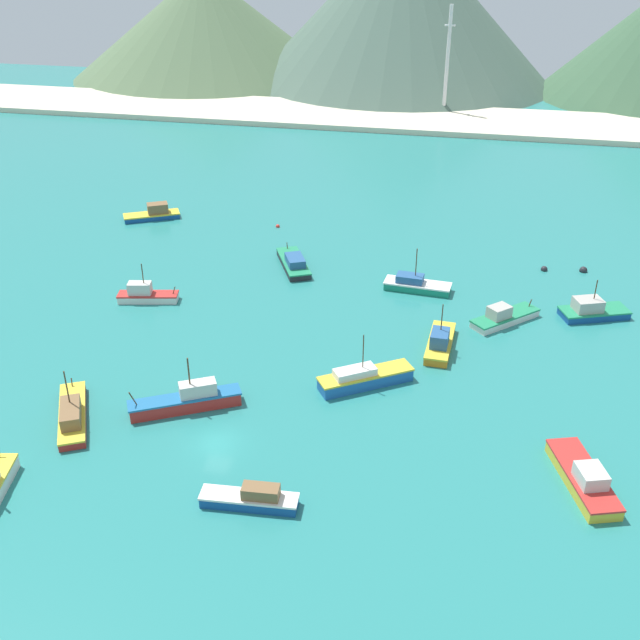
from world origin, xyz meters
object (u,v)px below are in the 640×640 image
(fishing_boat_2, at_px, (584,478))
(fishing_boat_10, at_px, (154,213))
(fishing_boat_4, at_px, (72,414))
(fishing_boat_12, at_px, (252,499))
(fishing_boat_8, at_px, (592,310))
(fishing_boat_11, at_px, (504,317))
(fishing_boat_0, at_px, (416,285))
(fishing_boat_5, at_px, (440,342))
(radio_tower, at_px, (447,61))
(fishing_boat_6, at_px, (146,295))
(fishing_boat_1, at_px, (294,263))
(buoy_0, at_px, (278,226))
(fishing_boat_9, at_px, (188,400))
(fishing_boat_13, at_px, (364,378))
(buoy_2, at_px, (583,270))
(buoy_1, at_px, (544,269))

(fishing_boat_2, bearing_deg, fishing_boat_10, 139.84)
(fishing_boat_4, xyz_separation_m, fishing_boat_12, (20.47, -7.73, -0.07))
(fishing_boat_8, relative_size, fishing_boat_10, 0.98)
(fishing_boat_11, bearing_deg, fishing_boat_0, 149.46)
(fishing_boat_5, relative_size, radio_tower, 0.36)
(fishing_boat_4, height_order, fishing_boat_5, fishing_boat_5)
(fishing_boat_6, distance_m, radio_tower, 110.07)
(fishing_boat_10, distance_m, radio_tower, 88.77)
(fishing_boat_1, relative_size, fishing_boat_12, 1.20)
(fishing_boat_6, xyz_separation_m, buoy_0, (9.94, 27.80, -0.79))
(fishing_boat_5, height_order, fishing_boat_6, fishing_boat_5)
(fishing_boat_2, xyz_separation_m, fishing_boat_9, (-37.58, 3.69, 0.18))
(radio_tower, bearing_deg, fishing_boat_10, -117.72)
(fishing_boat_1, relative_size, fishing_boat_13, 1.02)
(fishing_boat_4, relative_size, fishing_boat_9, 0.96)
(fishing_boat_5, height_order, fishing_boat_8, fishing_boat_5)
(fishing_boat_13, relative_size, buoy_2, 9.25)
(fishing_boat_10, height_order, buoy_2, fishing_boat_10)
(fishing_boat_2, height_order, fishing_boat_5, fishing_boat_5)
(fishing_boat_11, bearing_deg, fishing_boat_9, -141.27)
(fishing_boat_0, bearing_deg, fishing_boat_8, -7.54)
(fishing_boat_9, xyz_separation_m, buoy_0, (-3.66, 48.90, -0.92))
(fishing_boat_2, bearing_deg, buoy_0, 128.10)
(fishing_boat_10, height_order, fishing_boat_11, fishing_boat_10)
(fishing_boat_1, height_order, buoy_1, fishing_boat_1)
(fishing_boat_10, bearing_deg, fishing_boat_9, -63.54)
(fishing_boat_12, xyz_separation_m, radio_tower, (6.66, 138.28, 11.84))
(fishing_boat_10, distance_m, fishing_boat_11, 59.75)
(fishing_boat_12, bearing_deg, fishing_boat_4, 159.31)
(fishing_boat_11, distance_m, buoy_0, 42.12)
(fishing_boat_0, xyz_separation_m, fishing_boat_6, (-33.23, -10.24, 0.13))
(fishing_boat_1, bearing_deg, fishing_boat_4, -107.92)
(fishing_boat_1, xyz_separation_m, radio_tower, (14.48, 91.43, 11.88))
(fishing_boat_0, height_order, fishing_boat_9, fishing_boat_9)
(fishing_boat_1, bearing_deg, radio_tower, 81.00)
(fishing_boat_12, bearing_deg, buoy_2, 59.72)
(buoy_1, bearing_deg, fishing_boat_13, -120.88)
(buoy_1, height_order, radio_tower, radio_tower)
(fishing_boat_6, bearing_deg, fishing_boat_2, -25.85)
(fishing_boat_4, height_order, buoy_2, fishing_boat_4)
(fishing_boat_9, xyz_separation_m, fishing_boat_13, (16.51, 7.82, -0.12))
(fishing_boat_4, bearing_deg, buoy_0, 82.92)
(fishing_boat_5, distance_m, fishing_boat_10, 57.22)
(fishing_boat_12, bearing_deg, fishing_boat_5, 64.93)
(fishing_boat_0, xyz_separation_m, fishing_boat_13, (-3.11, -23.52, 0.14))
(fishing_boat_1, relative_size, fishing_boat_11, 1.20)
(fishing_boat_5, distance_m, radio_tower, 110.15)
(fishing_boat_1, distance_m, fishing_boat_2, 52.15)
(fishing_boat_9, distance_m, fishing_boat_13, 18.27)
(fishing_boat_1, height_order, fishing_boat_4, fishing_boat_4)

